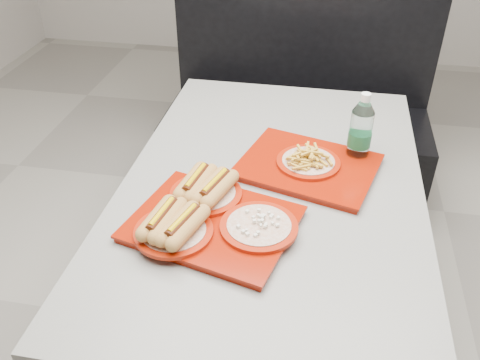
% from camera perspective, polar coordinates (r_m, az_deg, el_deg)
% --- Properties ---
extents(ground, '(6.00, 6.00, 0.00)m').
position_cam_1_polar(ground, '(2.07, 2.82, -17.53)').
color(ground, gray).
rests_on(ground, ground).
extents(diner_table, '(0.92, 1.42, 0.75)m').
position_cam_1_polar(diner_table, '(1.64, 3.40, -5.04)').
color(diner_table, black).
rests_on(diner_table, ground).
extents(booth_bench, '(1.30, 0.57, 1.35)m').
position_cam_1_polar(booth_bench, '(2.66, 6.41, 7.02)').
color(booth_bench, black).
rests_on(booth_bench, ground).
extents(tray_near, '(0.49, 0.42, 0.09)m').
position_cam_1_polar(tray_near, '(1.36, -3.68, -3.97)').
color(tray_near, maroon).
rests_on(tray_near, diner_table).
extents(tray_far, '(0.48, 0.42, 0.08)m').
position_cam_1_polar(tray_far, '(1.60, 7.66, 1.84)').
color(tray_far, maroon).
rests_on(tray_far, diner_table).
extents(water_bottle, '(0.07, 0.07, 0.23)m').
position_cam_1_polar(water_bottle, '(1.64, 13.37, 5.26)').
color(water_bottle, silver).
rests_on(water_bottle, diner_table).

